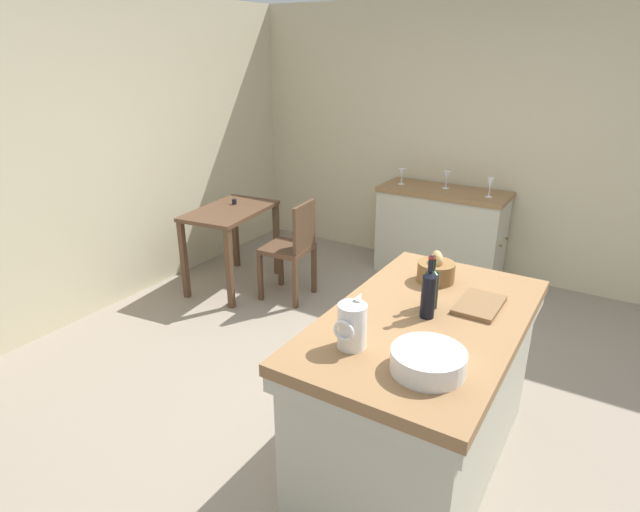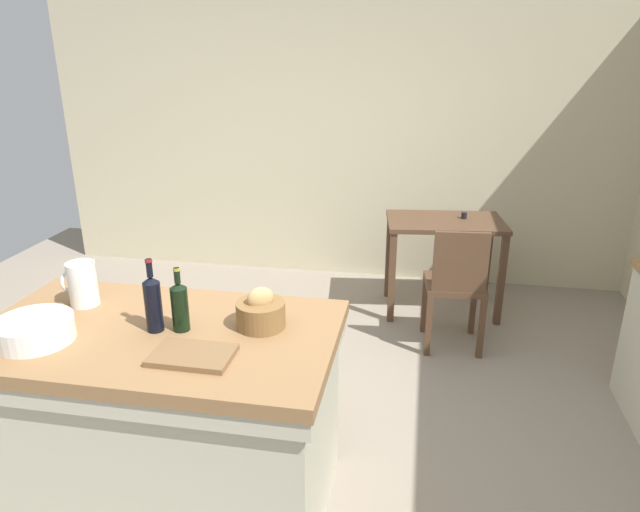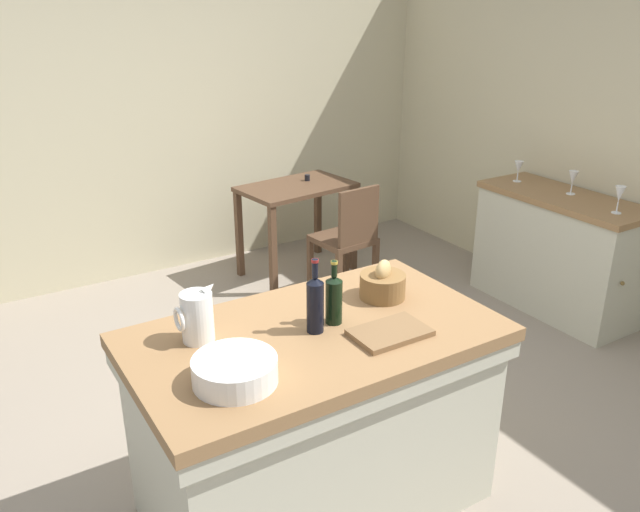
{
  "view_description": "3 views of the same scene",
  "coord_description": "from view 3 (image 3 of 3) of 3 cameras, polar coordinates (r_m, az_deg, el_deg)",
  "views": [
    {
      "loc": [
        -2.55,
        -1.27,
        2.15
      ],
      "look_at": [
        0.05,
        0.34,
        0.93
      ],
      "focal_mm": 29.3,
      "sensor_mm": 36.0,
      "label": 1
    },
    {
      "loc": [
        0.76,
        -2.53,
        2.05
      ],
      "look_at": [
        0.19,
        0.59,
        0.88
      ],
      "focal_mm": 32.11,
      "sensor_mm": 36.0,
      "label": 2
    },
    {
      "loc": [
        -1.55,
        -2.54,
        2.21
      ],
      "look_at": [
        0.22,
        0.32,
        0.84
      ],
      "focal_mm": 36.26,
      "sensor_mm": 36.0,
      "label": 3
    }
  ],
  "objects": [
    {
      "name": "island_table",
      "position": [
        2.93,
        -0.44,
        -13.82
      ],
      "size": [
        1.54,
        0.89,
        0.91
      ],
      "color": "olive",
      "rests_on": "ground"
    },
    {
      "name": "wine_glass_middle",
      "position": [
        5.16,
        17.12,
        7.46
      ],
      "size": [
        0.07,
        0.07,
        0.16
      ],
      "color": "white",
      "rests_on": "side_cabinet"
    },
    {
      "name": "wooden_chair",
      "position": [
        4.88,
        2.47,
        1.6
      ],
      "size": [
        0.43,
        0.43,
        0.91
      ],
      "color": "#513826",
      "rests_on": "ground"
    },
    {
      "name": "wash_bowl",
      "position": [
        2.37,
        -7.52,
        -10.0
      ],
      "size": [
        0.31,
        0.31,
        0.1
      ],
      "primitive_type": "cylinder",
      "color": "white",
      "rests_on": "island_table"
    },
    {
      "name": "ground_plane",
      "position": [
        3.71,
        -0.26,
        -14.49
      ],
      "size": [
        6.76,
        6.76,
        0.0
      ],
      "primitive_type": "plane",
      "color": "gray"
    },
    {
      "name": "wall_back",
      "position": [
        5.44,
        -15.03,
        11.78
      ],
      "size": [
        5.32,
        0.12,
        2.6
      ],
      "primitive_type": "cube",
      "color": "beige",
      "rests_on": "ground"
    },
    {
      "name": "bread_basket",
      "position": [
        2.98,
        5.55,
        -2.47
      ],
      "size": [
        0.21,
        0.21,
        0.18
      ],
      "color": "brown",
      "rests_on": "island_table"
    },
    {
      "name": "side_cabinet",
      "position": [
        5.07,
        20.2,
        0.3
      ],
      "size": [
        0.52,
        1.25,
        0.88
      ],
      "color": "olive",
      "rests_on": "ground"
    },
    {
      "name": "wine_glass_far_left",
      "position": [
        4.62,
        24.92,
        4.92
      ],
      "size": [
        0.07,
        0.07,
        0.18
      ],
      "color": "white",
      "rests_on": "side_cabinet"
    },
    {
      "name": "wine_glass_left",
      "position": [
        4.95,
        21.42,
        6.39
      ],
      "size": [
        0.07,
        0.07,
        0.17
      ],
      "color": "white",
      "rests_on": "side_cabinet"
    },
    {
      "name": "cutting_board",
      "position": [
        2.68,
        6.19,
        -6.73
      ],
      "size": [
        0.32,
        0.21,
        0.02
      ],
      "primitive_type": "cube",
      "rotation": [
        0.0,
        0.0,
        -0.01
      ],
      "color": "brown",
      "rests_on": "island_table"
    },
    {
      "name": "writing_desk",
      "position": [
        5.32,
        -2.07,
        4.96
      ],
      "size": [
        0.96,
        0.66,
        0.82
      ],
      "color": "#513826",
      "rests_on": "ground"
    },
    {
      "name": "wine_bottle_dark",
      "position": [
        2.72,
        1.23,
        -3.74
      ],
      "size": [
        0.07,
        0.07,
        0.28
      ],
      "color": "black",
      "rests_on": "island_table"
    },
    {
      "name": "wine_bottle_amber",
      "position": [
        2.64,
        -0.43,
        -4.16
      ],
      "size": [
        0.07,
        0.07,
        0.32
      ],
      "color": "black",
      "rests_on": "island_table"
    },
    {
      "name": "pitcher",
      "position": [
        2.63,
        -10.82,
        -5.27
      ],
      "size": [
        0.17,
        0.13,
        0.25
      ],
      "color": "white",
      "rests_on": "island_table"
    }
  ]
}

